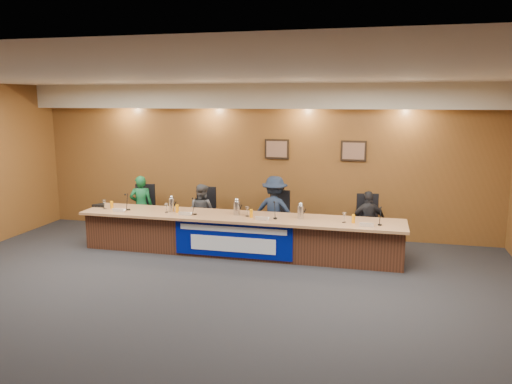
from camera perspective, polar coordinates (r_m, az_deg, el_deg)
floor at (r=7.43m, az=-7.11°, el=-12.39°), size 10.00×10.00×0.00m
ceiling at (r=6.86m, az=-7.73°, el=13.08°), size 10.00×8.00×0.04m
wall_back at (r=10.75m, az=0.32°, el=3.66°), size 10.00×0.04×3.20m
soffit at (r=10.43m, az=0.00°, el=10.89°), size 10.00×0.50×0.50m
dais_body at (r=9.47m, az=-1.96°, el=-5.00°), size 6.00×0.80×0.70m
dais_top at (r=9.33m, az=-2.06°, el=-2.86°), size 6.10×0.95×0.05m
banner at (r=9.08m, az=-2.68°, el=-5.50°), size 2.20×0.02×0.65m
banner_text_upper at (r=9.01m, az=-2.71°, el=-4.30°), size 2.00×0.01×0.10m
banner_text_lower at (r=9.09m, az=-2.70°, el=-6.00°), size 1.60×0.01×0.28m
wall_photo_left at (r=10.61m, az=2.40°, el=4.92°), size 0.52×0.04×0.42m
wall_photo_right at (r=10.41m, az=11.09°, el=4.63°), size 0.52×0.04×0.42m
panelist_a at (r=10.88m, az=-12.97°, el=-1.57°), size 0.56×0.47×1.31m
panelist_b at (r=10.36m, az=-6.20°, el=-2.31°), size 0.68×0.60×1.19m
panelist_c at (r=9.93m, az=2.15°, el=-2.19°), size 0.95×0.59×1.40m
panelist_d at (r=9.76m, az=12.71°, el=-3.32°), size 0.75×0.47×1.18m
office_chair_a at (r=11.01m, az=-12.70°, el=-2.35°), size 0.58×0.58×0.08m
office_chair_b at (r=10.48m, az=-6.00°, el=-2.80°), size 0.50×0.50×0.08m
office_chair_c at (r=10.07m, az=2.26°, el=-3.29°), size 0.57×0.57×0.08m
office_chair_d at (r=9.88m, az=12.70°, el=-3.82°), size 0.55×0.55×0.08m
nameplate_a at (r=9.96m, az=-15.49°, el=-1.97°), size 0.24×0.08×0.10m
microphone_a at (r=10.09m, az=-14.38°, el=-1.96°), size 0.07×0.07×0.02m
juice_glass_a at (r=10.30m, az=-16.16°, el=-1.42°), size 0.06×0.06×0.15m
water_glass_a at (r=10.32m, az=-16.94°, el=-1.36°), size 0.08×0.08×0.18m
nameplate_b at (r=9.40m, az=-8.16°, el=-2.42°), size 0.24×0.08×0.10m
microphone_b at (r=9.46m, az=-7.00°, el=-2.52°), size 0.07×0.07×0.02m
juice_glass_b at (r=9.68m, az=-9.00°, el=-1.89°), size 0.06×0.06×0.15m
water_glass_b at (r=9.70m, az=-10.20°, el=-1.80°), size 0.08×0.08×0.18m
nameplate_c at (r=8.95m, az=0.68°, el=-2.98°), size 0.24×0.08×0.10m
microphone_c at (r=9.08m, az=2.21°, el=-3.02°), size 0.07×0.07×0.02m
juice_glass_c at (r=9.16m, az=-0.55°, el=-2.47°), size 0.06×0.06×0.15m
water_glass_c at (r=9.24m, az=-1.01°, el=-2.25°), size 0.08×0.08×0.18m
nameplate_d at (r=8.70m, az=12.54°, el=-3.63°), size 0.24×0.08×0.10m
microphone_d at (r=8.86m, az=13.96°, el=-3.65°), size 0.07×0.07×0.02m
juice_glass_d at (r=8.91m, az=11.07°, el=-3.04°), size 0.06×0.06×0.15m
water_glass_d at (r=8.90m, az=10.04°, el=-2.91°), size 0.08×0.08×0.18m
carafe_left at (r=9.75m, az=-9.60°, el=-1.48°), size 0.11×0.11×0.26m
carafe_mid at (r=9.35m, az=-2.21°, el=-1.86°), size 0.12×0.12×0.26m
carafe_right at (r=9.10m, az=5.13°, el=-2.31°), size 0.12×0.12×0.24m
speakerphone at (r=10.58m, az=-17.41°, el=-1.47°), size 0.32×0.32×0.05m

